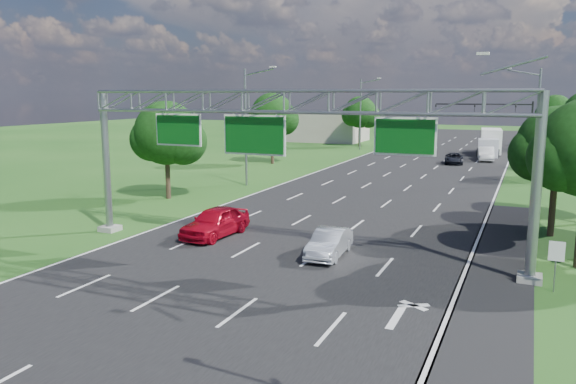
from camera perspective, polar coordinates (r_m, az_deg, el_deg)
The scene contains 21 objects.
ground at distance 45.12m, azimuth 8.79°, elevation -0.25°, with size 220.00×220.00×0.00m, color #1B4916.
road at distance 45.12m, azimuth 8.79°, elevation -0.25°, with size 18.00×180.00×0.02m, color black.
road_flare at distance 28.14m, azimuth 20.68°, elevation -6.95°, with size 3.00×30.00×0.02m, color black.
sign_gantry at distance 27.28m, azimuth 0.03°, elevation 7.89°, with size 23.50×1.00×9.56m.
regulatory_sign at distance 24.83m, azimuth 25.60°, elevation -5.87°, with size 0.60×0.08×2.10m.
traffic_signal at distance 78.14m, azimuth 20.95°, elevation 7.26°, with size 12.21×0.24×7.00m.
streetlight_l_near at distance 48.59m, azimuth -4.13°, elevation 7.18°, with size 2.97×0.22×10.16m.
streetlight_l_far at distance 81.22m, azimuth 7.50°, elevation 8.19°, with size 2.97×0.22×10.16m.
streetlight_r_mid at distance 53.05m, azimuth 23.78°, elevation 6.60°, with size 2.97×0.22×10.16m.
tree_verge_la at distance 43.23m, azimuth -12.14°, elevation 5.57°, with size 5.76×4.80×7.40m.
tree_verge_lb at distance 64.11m, azimuth -1.54°, elevation 7.70°, with size 5.76×4.80×8.06m.
tree_verge_lc at distance 86.52m, azimuth 7.39°, elevation 7.89°, with size 5.76×4.80×7.62m.
tree_verge_re at distance 91.13m, azimuth 25.54°, elevation 7.25°, with size 5.76×4.80×7.84m.
building_left at distance 97.02m, azimuth 3.50°, elevation 6.69°, with size 14.00×10.00×5.00m, color #A5978A.
red_coupe at distance 31.56m, azimuth -7.40°, elevation -3.03°, with size 1.97×4.90×1.67m, color #B1081C.
silver_sedan at distance 27.62m, azimuth 4.22°, elevation -5.19°, with size 1.42×4.06×1.34m, color silver.
car_queue_a at distance 78.51m, azimuth 12.73°, elevation 4.41°, with size 1.97×4.84×1.40m, color silver.
car_queue_b at distance 67.10m, azimuth 16.50°, elevation 3.27°, with size 2.00×4.33×1.20m, color black.
car_queue_c at distance 82.32m, azimuth 11.68°, elevation 4.75°, with size 1.87×4.64×1.58m, color black.
car_queue_d at distance 71.49m, azimuth 19.48°, elevation 3.67°, with size 1.72×4.95×1.63m, color silver.
box_truck at distance 79.03m, azimuth 19.87°, elevation 4.75°, with size 3.09×8.96×3.32m.
Camera 1 is at (11.20, -13.01, 7.83)m, focal length 35.00 mm.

